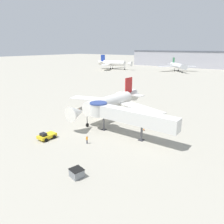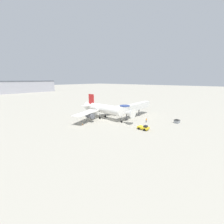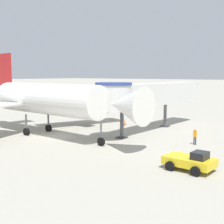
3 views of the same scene
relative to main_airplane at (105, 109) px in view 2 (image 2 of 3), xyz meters
The scene contains 8 objects.
ground_plane 4.63m from the main_airplane, 92.35° to the right, with size 800.00×800.00×0.00m, color #A8A393.
main_airplane is the anchor object (origin of this frame).
jet_bridge 13.20m from the main_airplane, 40.27° to the right, with size 21.58×4.10×6.49m.
pushback_tug_yellow 20.44m from the main_airplane, 96.44° to the right, with size 2.58×3.85×1.58m.
service_container_gray 29.68m from the main_airplane, 63.48° to the right, with size 2.29×2.20×1.34m.
traffic_cone_port_wing 12.90m from the main_airplane, behind, with size 0.43×0.43×0.72m.
traffic_cone_starboard_wing 13.21m from the main_airplane, 14.60° to the right, with size 0.42×0.42×0.70m.
ground_crew_marshaller 18.08m from the main_airplane, 69.11° to the right, with size 0.23×0.35×1.72m.
Camera 2 is at (-46.72, -41.34, 16.90)m, focal length 24.00 mm.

